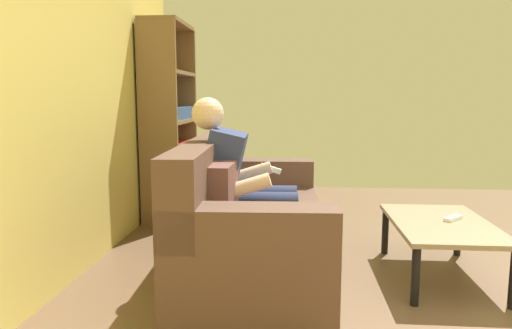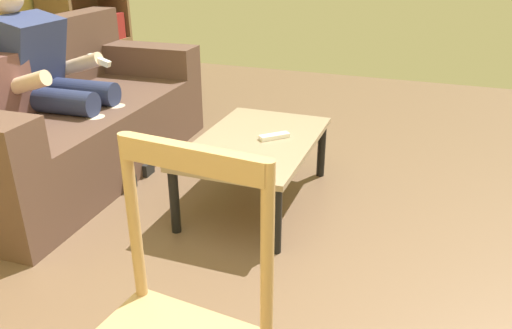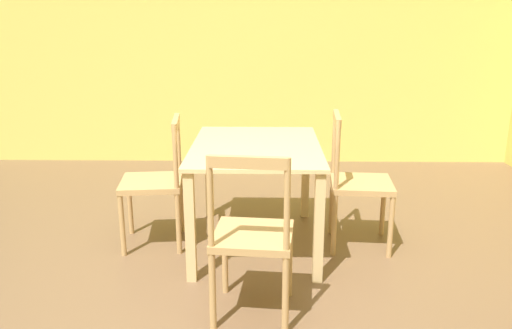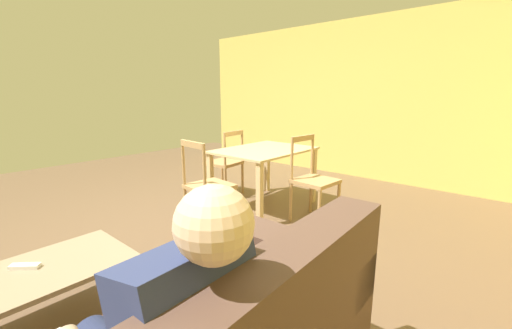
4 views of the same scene
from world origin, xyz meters
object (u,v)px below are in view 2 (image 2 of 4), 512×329
Objects in this scene: tv_remote at (274,136)px; person_lounging at (51,78)px; couch at (65,121)px; bookshelf at (86,16)px; coffee_table at (256,147)px.

person_lounging is at bearing 49.35° from tv_remote.
couch is 1.05× the size of bookshelf.
couch is at bearing 47.99° from tv_remote.
person_lounging is 1.34m from coffee_table.
coffee_table is (0.01, -1.29, -0.00)m from couch.
bookshelf is (1.51, 2.21, 0.41)m from coffee_table.
coffee_table is 5.87× the size of tv_remote.
coffee_table is at bearing 74.93° from tv_remote.
bookshelf is at bearing 30.31° from person_lounging.
person_lounging reaches higher than couch.
tv_remote is 2.75m from bookshelf.
person_lounging reaches higher than tv_remote.
person_lounging is at bearing -149.69° from bookshelf.
tv_remote is at bearing -60.73° from coffee_table.
tv_remote is (0.06, -1.37, 0.06)m from couch.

